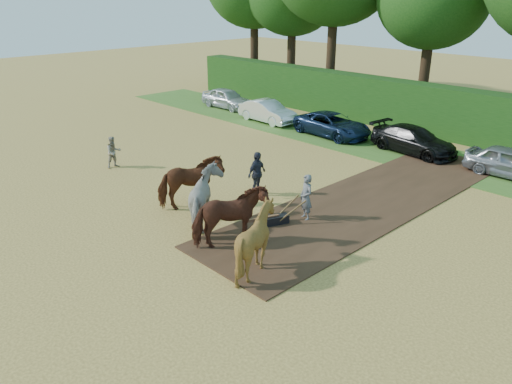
% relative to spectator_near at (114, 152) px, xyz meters
% --- Properties ---
extents(ground, '(120.00, 120.00, 0.00)m').
position_rel_spectator_near_xyz_m(ground, '(9.85, -1.26, -0.79)').
color(ground, gold).
rests_on(ground, ground).
extents(earth_strip, '(4.50, 17.00, 0.05)m').
position_rel_spectator_near_xyz_m(earth_strip, '(11.35, 5.74, -0.77)').
color(earth_strip, '#472D1C').
rests_on(earth_strip, ground).
extents(grass_verge, '(50.00, 5.00, 0.03)m').
position_rel_spectator_near_xyz_m(grass_verge, '(9.85, 12.74, -0.78)').
color(grass_verge, '#38601E').
rests_on(grass_verge, ground).
extents(hedgerow, '(46.00, 1.60, 3.00)m').
position_rel_spectator_near_xyz_m(hedgerow, '(9.85, 17.24, 0.71)').
color(hedgerow, '#14380F').
rests_on(hedgerow, ground).
extents(spectator_near, '(0.67, 0.82, 1.59)m').
position_rel_spectator_near_xyz_m(spectator_near, '(0.00, 0.00, 0.00)').
color(spectator_near, '#BCB094').
rests_on(spectator_near, ground).
extents(spectator_far, '(0.66, 1.20, 1.94)m').
position_rel_spectator_near_xyz_m(spectator_far, '(7.57, 2.65, 0.18)').
color(spectator_far, '#272A35').
rests_on(spectator_far, ground).
extents(plough_team, '(7.61, 5.62, 2.19)m').
position_rel_spectator_near_xyz_m(plough_team, '(9.51, -0.97, 0.29)').
color(plough_team, '#5B2F16').
rests_on(plough_team, ground).
extents(parked_cars, '(41.69, 3.29, 1.49)m').
position_rel_spectator_near_xyz_m(parked_cars, '(12.45, 12.82, -0.08)').
color(parked_cars, silver).
rests_on(parked_cars, ground).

